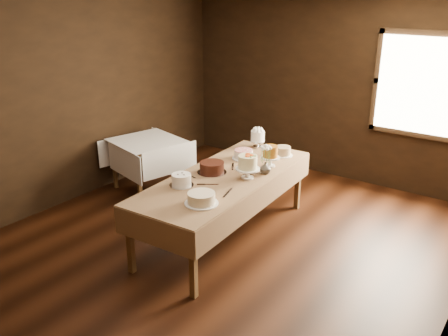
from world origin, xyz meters
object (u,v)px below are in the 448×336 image
Objects in this scene: cake_server_a at (212,184)px; side_table at (147,146)px; cake_meringue at (258,140)px; cake_swirl at (181,180)px; cake_chocolate at (212,168)px; cake_cream at (201,199)px; cake_server_b at (226,195)px; cake_speckled at (283,151)px; cake_caramel at (270,157)px; display_table at (225,180)px; cake_server_e at (191,176)px; cake_flowers at (248,168)px; cake_server_d at (256,173)px; cake_lattice at (244,155)px; cake_server_c at (233,165)px; flower_vase at (265,168)px.

side_table is at bearing 118.43° from cake_server_a.
cake_swirl is (0.04, -1.64, -0.04)m from cake_meringue.
cake_chocolate is 0.94× the size of cake_cream.
cake_server_b is at bearing 76.97° from cake_cream.
cake_cream is 1.66× the size of cake_server_b.
cake_speckled is 0.92× the size of cake_caramel.
cake_server_e is at bearing -138.71° from display_table.
cake_flowers is 0.78m from cake_swirl.
cake_meringue is 1.07× the size of cake_server_d.
cake_server_a and cake_server_b have the same top height.
cake_caramel reaches higher than cake_meringue.
cake_server_d is at bearing -40.36° from cake_lattice.
cake_speckled is 0.45m from cake_caramel.
cake_server_e is at bearing 134.08° from cake_server_a.
cake_chocolate is 1.56× the size of cake_server_e.
cake_speckled is 0.53m from cake_lattice.
cake_swirl is 0.29m from cake_server_e.
cake_caramel reaches higher than cake_speckled.
cake_meringue is at bearing 64.44° from cake_server_a.
cake_server_e is (-0.56, -0.83, -0.11)m from cake_caramel.
cake_server_c is at bearing 109.07° from display_table.
cake_speckled is 0.77× the size of cake_lattice.
cake_swirl is at bearing -177.05° from cake_server_d.
cake_chocolate is at bearing -109.79° from cake_speckled.
flower_vase reaches higher than cake_lattice.
cake_server_a is (0.25, 0.22, -0.06)m from cake_swirl.
cake_server_c is (-0.38, 1.10, -0.05)m from cake_cream.
cake_server_d is at bearing -58.73° from cake_meringue.
cake_flowers is at bearing 52.77° from cake_swirl.
cake_chocolate is 1.56× the size of cake_server_d.
cake_meringue reaches higher than cake_server_e.
cake_server_e is at bearing -27.50° from side_table.
cake_flowers is 0.47m from cake_server_c.
cake_swirl is 1.14× the size of cake_server_b.
flower_vase is at bearing -15.44° from cake_server_d.
cake_server_e is (-0.50, -1.27, -0.05)m from cake_speckled.
cake_speckled is at bearing 49.10° from cake_lattice.
side_table is 2.33m from cake_server_b.
cake_cream is (0.51, -1.88, -0.05)m from cake_meringue.
cake_lattice is 0.88m from cake_server_e.
cake_server_a is at bearing -52.98° from cake_chocolate.
cake_chocolate reaches higher than cake_server_c.
cake_server_a is (-0.22, 0.46, -0.05)m from cake_cream.
cake_server_d is at bearing 89.66° from cake_cream.
display_table is at bearing 165.94° from cake_server_c.
cake_swirl reaches higher than cake_server_b.
cake_meringue is 1.85× the size of flower_vase.
cake_speckled reaches higher than side_table.
cake_meringue is at bearing 101.67° from cake_lattice.
cake_swirl reaches higher than cake_speckled.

